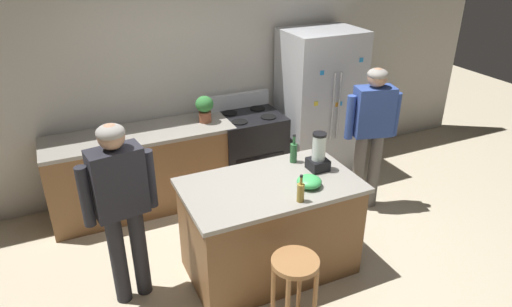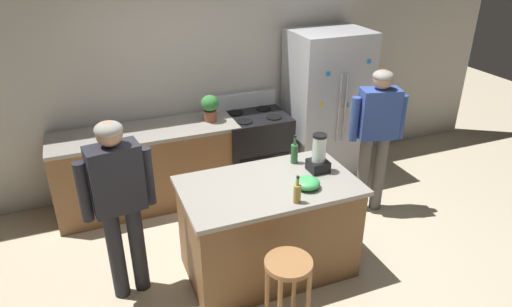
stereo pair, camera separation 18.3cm
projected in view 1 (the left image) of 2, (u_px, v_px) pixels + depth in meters
name	position (u px, v px, depth m)	size (l,w,h in m)	color
ground_plane	(269.00, 267.00, 4.30)	(14.00, 14.00, 0.00)	beige
back_wall	(197.00, 74.00, 5.29)	(8.00, 0.10, 2.70)	#BCB7AD
kitchen_island	(270.00, 227.00, 4.10)	(1.51, 0.89, 0.91)	brown
back_counter_run	(143.00, 170.00, 5.06)	(2.00, 0.64, 0.91)	brown
refrigerator	(319.00, 104.00, 5.64)	(0.90, 0.73, 1.82)	#B7BABF
stove_range	(249.00, 150.00, 5.51)	(0.76, 0.65, 1.09)	black
person_by_island_left	(121.00, 199.00, 3.55)	(0.60, 0.27, 1.60)	#26262B
person_by_sink_right	(372.00, 126.00, 4.84)	(0.59, 0.31, 1.61)	#66605B
bar_stool	(295.00, 276.00, 3.42)	(0.36, 0.36, 0.68)	#9E6B3D
potted_plant	(205.00, 107.00, 5.07)	(0.20, 0.20, 0.30)	brown
blender_appliance	(318.00, 154.00, 4.06)	(0.17, 0.17, 0.35)	black
bottle_vinegar	(301.00, 192.00, 3.61)	(0.06, 0.06, 0.24)	olive
bottle_olive_oil	(294.00, 152.00, 4.21)	(0.07, 0.07, 0.28)	#2D6638
mixing_bowl	(309.00, 182.00, 3.83)	(0.21, 0.21, 0.09)	#3FB259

